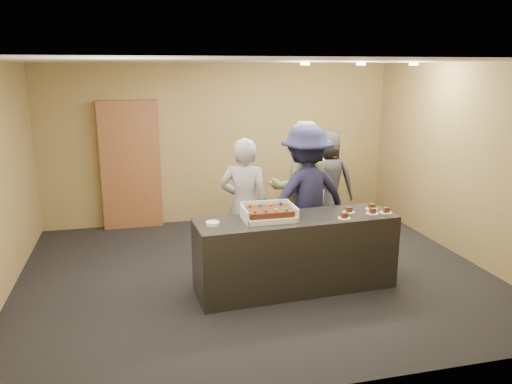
{
  "coord_description": "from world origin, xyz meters",
  "views": [
    {
      "loc": [
        -1.46,
        -5.93,
        2.63
      ],
      "look_at": [
        0.01,
        0.0,
        1.1
      ],
      "focal_mm": 35.0,
      "sensor_mm": 36.0,
      "label": 1
    }
  ],
  "objects_px": {
    "person_server_grey": "(245,206)",
    "person_navy_man": "(306,197)",
    "serving_counter": "(296,253)",
    "plate_stack": "(213,223)",
    "cake_box": "(268,215)",
    "storage_cabinet": "(131,165)",
    "sheet_cake": "(269,212)",
    "person_dark_suit": "(327,182)",
    "person_sage_man": "(301,188)",
    "person_brown_extra": "(302,188)"
  },
  "relations": [
    {
      "from": "person_sage_man",
      "to": "person_navy_man",
      "type": "bearing_deg",
      "value": 80.09
    },
    {
      "from": "serving_counter",
      "to": "plate_stack",
      "type": "relative_size",
      "value": 15.51
    },
    {
      "from": "sheet_cake",
      "to": "plate_stack",
      "type": "distance_m",
      "value": 0.68
    },
    {
      "from": "plate_stack",
      "to": "serving_counter",
      "type": "bearing_deg",
      "value": 2.62
    },
    {
      "from": "serving_counter",
      "to": "person_sage_man",
      "type": "xyz_separation_m",
      "value": [
        0.47,
        1.21,
        0.5
      ]
    },
    {
      "from": "person_sage_man",
      "to": "person_dark_suit",
      "type": "bearing_deg",
      "value": -132.77
    },
    {
      "from": "storage_cabinet",
      "to": "person_sage_man",
      "type": "xyz_separation_m",
      "value": [
        2.36,
        -1.77,
        -0.1
      ]
    },
    {
      "from": "cake_box",
      "to": "person_navy_man",
      "type": "distance_m",
      "value": 0.98
    },
    {
      "from": "serving_counter",
      "to": "person_server_grey",
      "type": "xyz_separation_m",
      "value": [
        -0.48,
        0.67,
        0.44
      ]
    },
    {
      "from": "person_brown_extra",
      "to": "person_dark_suit",
      "type": "bearing_deg",
      "value": 164.74
    },
    {
      "from": "person_sage_man",
      "to": "sheet_cake",
      "type": "bearing_deg",
      "value": 58.03
    },
    {
      "from": "person_server_grey",
      "to": "person_navy_man",
      "type": "distance_m",
      "value": 0.84
    },
    {
      "from": "person_sage_man",
      "to": "person_brown_extra",
      "type": "height_order",
      "value": "person_sage_man"
    },
    {
      "from": "sheet_cake",
      "to": "person_dark_suit",
      "type": "height_order",
      "value": "person_dark_suit"
    },
    {
      "from": "storage_cabinet",
      "to": "person_dark_suit",
      "type": "relative_size",
      "value": 1.25
    },
    {
      "from": "serving_counter",
      "to": "sheet_cake",
      "type": "height_order",
      "value": "sheet_cake"
    },
    {
      "from": "cake_box",
      "to": "storage_cabinet",
      "type": "bearing_deg",
      "value": 117.71
    },
    {
      "from": "cake_box",
      "to": "person_sage_man",
      "type": "relative_size",
      "value": 0.32
    },
    {
      "from": "storage_cabinet",
      "to": "sheet_cake",
      "type": "relative_size",
      "value": 4.1
    },
    {
      "from": "person_sage_man",
      "to": "person_navy_man",
      "type": "distance_m",
      "value": 0.52
    },
    {
      "from": "serving_counter",
      "to": "person_sage_man",
      "type": "bearing_deg",
      "value": 65.58
    },
    {
      "from": "cake_box",
      "to": "plate_stack",
      "type": "bearing_deg",
      "value": -174.18
    },
    {
      "from": "person_server_grey",
      "to": "person_navy_man",
      "type": "height_order",
      "value": "person_navy_man"
    },
    {
      "from": "plate_stack",
      "to": "person_server_grey",
      "type": "distance_m",
      "value": 0.89
    },
    {
      "from": "person_server_grey",
      "to": "person_brown_extra",
      "type": "height_order",
      "value": "person_brown_extra"
    },
    {
      "from": "storage_cabinet",
      "to": "person_server_grey",
      "type": "distance_m",
      "value": 2.71
    },
    {
      "from": "serving_counter",
      "to": "plate_stack",
      "type": "xyz_separation_m",
      "value": [
        -1.01,
        -0.05,
        0.47
      ]
    },
    {
      "from": "cake_box",
      "to": "person_navy_man",
      "type": "relative_size",
      "value": 0.32
    },
    {
      "from": "serving_counter",
      "to": "person_server_grey",
      "type": "relative_size",
      "value": 1.35
    },
    {
      "from": "serving_counter",
      "to": "person_sage_man",
      "type": "height_order",
      "value": "person_sage_man"
    },
    {
      "from": "plate_stack",
      "to": "cake_box",
      "type": "bearing_deg",
      "value": 5.82
    },
    {
      "from": "storage_cabinet",
      "to": "sheet_cake",
      "type": "xyz_separation_m",
      "value": [
        1.55,
        -2.97,
        -0.06
      ]
    },
    {
      "from": "cake_box",
      "to": "person_brown_extra",
      "type": "distance_m",
      "value": 1.66
    },
    {
      "from": "person_dark_suit",
      "to": "cake_box",
      "type": "bearing_deg",
      "value": 78.34
    },
    {
      "from": "storage_cabinet",
      "to": "cake_box",
      "type": "relative_size",
      "value": 3.49
    },
    {
      "from": "person_server_grey",
      "to": "storage_cabinet",
      "type": "bearing_deg",
      "value": -34.31
    },
    {
      "from": "plate_stack",
      "to": "person_navy_man",
      "type": "bearing_deg",
      "value": 28.53
    },
    {
      "from": "storage_cabinet",
      "to": "person_brown_extra",
      "type": "height_order",
      "value": "storage_cabinet"
    },
    {
      "from": "plate_stack",
      "to": "person_dark_suit",
      "type": "relative_size",
      "value": 0.09
    },
    {
      "from": "person_navy_man",
      "to": "person_dark_suit",
      "type": "distance_m",
      "value": 1.45
    },
    {
      "from": "storage_cabinet",
      "to": "person_sage_man",
      "type": "distance_m",
      "value": 2.95
    },
    {
      "from": "person_server_grey",
      "to": "sheet_cake",
      "type": "bearing_deg",
      "value": 126.04
    },
    {
      "from": "serving_counter",
      "to": "cake_box",
      "type": "xyz_separation_m",
      "value": [
        -0.34,
        0.02,
        0.49
      ]
    },
    {
      "from": "sheet_cake",
      "to": "person_navy_man",
      "type": "xyz_separation_m",
      "value": [
        0.7,
        0.7,
        -0.04
      ]
    },
    {
      "from": "sheet_cake",
      "to": "person_brown_extra",
      "type": "distance_m",
      "value": 1.68
    },
    {
      "from": "storage_cabinet",
      "to": "person_server_grey",
      "type": "bearing_deg",
      "value": -58.54
    },
    {
      "from": "cake_box",
      "to": "person_dark_suit",
      "type": "bearing_deg",
      "value": 51.62
    },
    {
      "from": "person_brown_extra",
      "to": "person_navy_man",
      "type": "bearing_deg",
      "value": 20.48
    },
    {
      "from": "person_brown_extra",
      "to": "person_dark_suit",
      "type": "xyz_separation_m",
      "value": [
        0.6,
        0.49,
        -0.05
      ]
    },
    {
      "from": "cake_box",
      "to": "plate_stack",
      "type": "relative_size",
      "value": 3.92
    }
  ]
}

